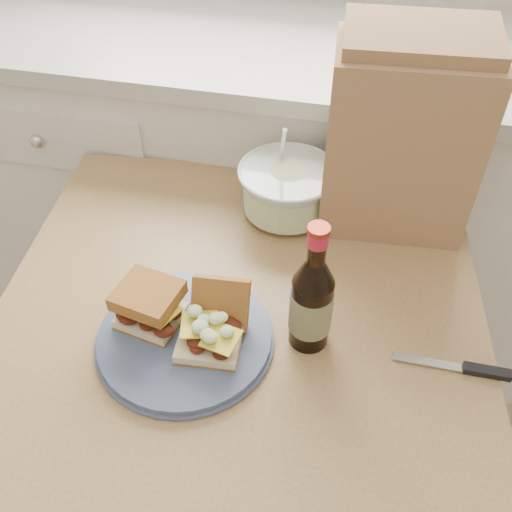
% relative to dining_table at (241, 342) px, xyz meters
% --- Properties ---
extents(cabinet_run, '(2.50, 0.64, 0.94)m').
position_rel_dining_table_xyz_m(cabinet_run, '(-0.12, 0.72, -0.16)').
color(cabinet_run, white).
rests_on(cabinet_run, ground).
extents(dining_table, '(0.98, 0.98, 0.74)m').
position_rel_dining_table_xyz_m(dining_table, '(0.00, 0.00, 0.00)').
color(dining_table, tan).
rests_on(dining_table, ground).
extents(plate, '(0.30, 0.30, 0.02)m').
position_rel_dining_table_xyz_m(plate, '(-0.07, -0.10, 0.12)').
color(plate, '#495577').
rests_on(plate, dining_table).
extents(sandwich_left, '(0.12, 0.11, 0.08)m').
position_rel_dining_table_xyz_m(sandwich_left, '(-0.14, -0.08, 0.17)').
color(sandwich_left, beige).
rests_on(sandwich_left, plate).
extents(sandwich_right, '(0.11, 0.15, 0.09)m').
position_rel_dining_table_xyz_m(sandwich_right, '(-0.02, -0.09, 0.16)').
color(sandwich_right, beige).
rests_on(sandwich_right, plate).
extents(coleslaw_bowl, '(0.21, 0.21, 0.21)m').
position_rel_dining_table_xyz_m(coleslaw_bowl, '(0.03, 0.29, 0.16)').
color(coleslaw_bowl, silver).
rests_on(coleslaw_bowl, dining_table).
extents(beer_bottle, '(0.07, 0.07, 0.26)m').
position_rel_dining_table_xyz_m(beer_bottle, '(0.13, -0.05, 0.20)').
color(beer_bottle, black).
rests_on(beer_bottle, dining_table).
extents(knife, '(0.19, 0.02, 0.01)m').
position_rel_dining_table_xyz_m(knife, '(0.41, -0.05, 0.11)').
color(knife, silver).
rests_on(knife, dining_table).
extents(paper_bag, '(0.30, 0.21, 0.37)m').
position_rel_dining_table_xyz_m(paper_bag, '(0.24, 0.32, 0.29)').
color(paper_bag, '#A97952').
rests_on(paper_bag, dining_table).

